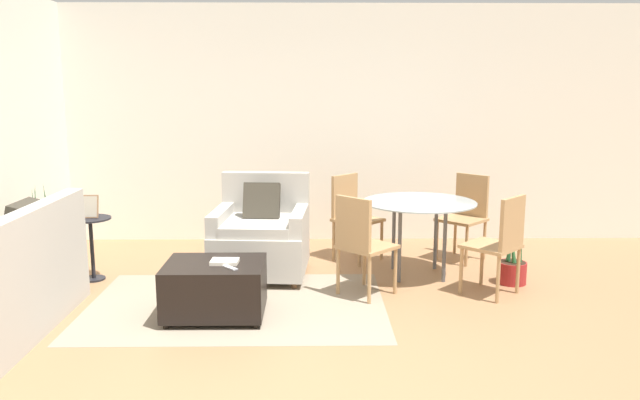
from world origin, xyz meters
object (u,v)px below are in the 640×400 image
at_px(tv_remote_primary, 230,268).
at_px(dining_chair_near_right, 501,239).
at_px(book_stack, 225,262).
at_px(side_table, 91,237).
at_px(dining_chair_far_right, 466,211).
at_px(potted_plant, 42,261).
at_px(potted_plant_small, 512,269).
at_px(dining_chair_near_left, 361,239).
at_px(picture_frame, 89,207).
at_px(dining_table, 419,210).
at_px(ottoman, 215,287).
at_px(dining_chair_far_left, 352,211).
at_px(armchair, 261,237).

bearing_deg(tv_remote_primary, dining_chair_near_right, 14.76).
distance_m(book_stack, side_table, 1.71).
xyz_separation_m(dining_chair_near_right, dining_chair_far_right, (0.00, 1.22, 0.00)).
bearing_deg(dining_chair_near_right, potted_plant, 173.61).
bearing_deg(potted_plant_small, dining_chair_far_right, 105.09).
relative_size(side_table, dining_chair_near_left, 0.67).
xyz_separation_m(picture_frame, dining_table, (3.12, 0.10, -0.06)).
bearing_deg(picture_frame, side_table, 90.00).
xyz_separation_m(ottoman, potted_plant_small, (2.66, 0.81, -0.10)).
xyz_separation_m(ottoman, side_table, (-1.31, 0.97, 0.18)).
distance_m(ottoman, dining_table, 2.14).
height_order(dining_chair_near_left, dining_chair_far_left, same).
distance_m(dining_chair_near_left, dining_chair_far_left, 1.22).
xyz_separation_m(book_stack, potted_plant_small, (2.57, 0.82, -0.32)).
relative_size(dining_chair_near_left, dining_chair_far_right, 1.00).
bearing_deg(armchair, ottoman, -104.02).
relative_size(side_table, potted_plant_small, 1.07).
distance_m(side_table, dining_table, 3.13).
distance_m(armchair, tv_remote_primary, 1.29).
bearing_deg(potted_plant, dining_chair_near_left, -8.97).
xyz_separation_m(potted_plant, dining_table, (3.59, 0.14, 0.45)).
bearing_deg(ottoman, dining_table, 30.50).
bearing_deg(side_table, potted_plant_small, -2.35).
bearing_deg(dining_table, tv_remote_primary, -144.03).
bearing_deg(dining_chair_near_left, book_stack, -157.27).
bearing_deg(potted_plant_small, dining_chair_far_left, 149.09).
bearing_deg(dining_chair_near_left, armchair, 143.67).
distance_m(armchair, potted_plant_small, 2.41).
height_order(picture_frame, dining_chair_far_right, dining_chair_far_right).
bearing_deg(dining_chair_far_right, book_stack, -144.16).
bearing_deg(side_table, dining_chair_far_left, 15.76).
height_order(ottoman, book_stack, book_stack).
bearing_deg(picture_frame, potted_plant_small, -2.34).
bearing_deg(dining_chair_near_left, picture_frame, 168.50).
bearing_deg(dining_chair_far_right, picture_frame, -169.24).
bearing_deg(picture_frame, book_stack, -35.05).
xyz_separation_m(dining_chair_near_left, potted_plant_small, (1.46, 0.35, -0.38)).
bearing_deg(dining_chair_far_left, picture_frame, -164.24).
height_order(book_stack, dining_table, dining_table).
bearing_deg(dining_table, picture_frame, -178.19).
distance_m(picture_frame, dining_table, 3.13).
bearing_deg(picture_frame, dining_chair_far_right, 10.76).
bearing_deg(book_stack, dining_chair_near_right, 11.32).
height_order(picture_frame, dining_chair_near_left, dining_chair_near_left).
xyz_separation_m(dining_table, dining_chair_near_left, (-0.61, -0.61, -0.14)).
xyz_separation_m(dining_chair_far_right, potted_plant_small, (0.24, -0.87, -0.38)).
bearing_deg(potted_plant_small, dining_chair_near_left, -166.52).
height_order(armchair, side_table, armchair).
height_order(dining_chair_near_left, dining_chair_near_right, same).
xyz_separation_m(side_table, dining_chair_near_right, (3.73, -0.51, 0.10)).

